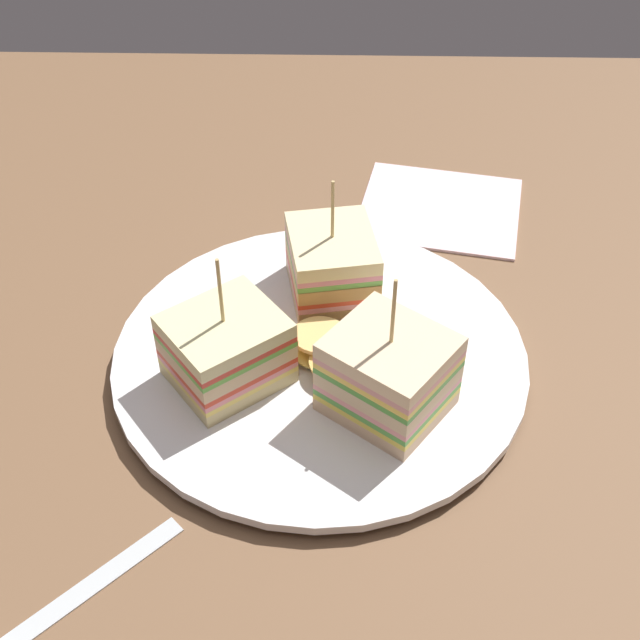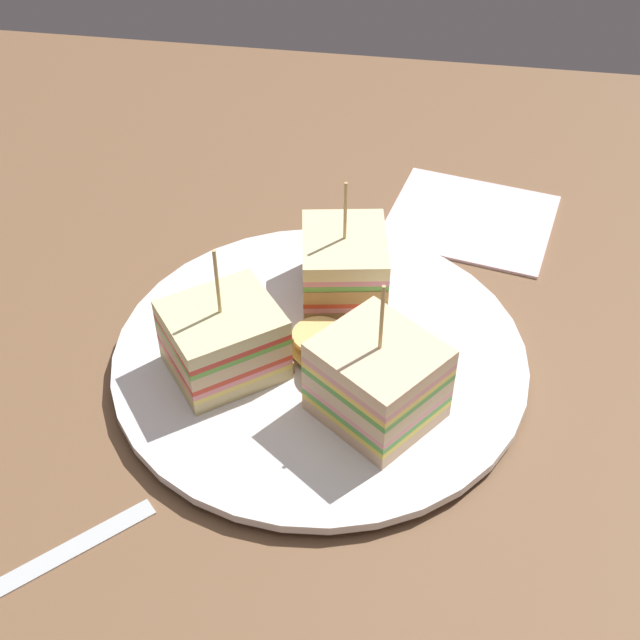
% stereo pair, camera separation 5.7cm
% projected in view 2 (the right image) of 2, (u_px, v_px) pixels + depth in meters
% --- Properties ---
extents(ground_plane, '(1.10, 0.98, 0.02)m').
position_uv_depth(ground_plane, '(320.00, 373.00, 0.61)').
color(ground_plane, brown).
extents(plate, '(0.29, 0.29, 0.01)m').
position_uv_depth(plate, '(320.00, 357.00, 0.60)').
color(plate, white).
rests_on(plate, ground_plane).
extents(sandwich_wedge_0, '(0.09, 0.09, 0.10)m').
position_uv_depth(sandwich_wedge_0, '(224.00, 340.00, 0.57)').
color(sandwich_wedge_0, '#D3BD80').
rests_on(sandwich_wedge_0, plate).
extents(sandwich_wedge_1, '(0.10, 0.09, 0.11)m').
position_uv_depth(sandwich_wedge_1, '(377.00, 380.00, 0.53)').
color(sandwich_wedge_1, beige).
rests_on(sandwich_wedge_1, plate).
extents(sandwich_wedge_2, '(0.07, 0.08, 0.10)m').
position_uv_depth(sandwich_wedge_2, '(344.00, 267.00, 0.62)').
color(sandwich_wedge_2, beige).
rests_on(sandwich_wedge_2, plate).
extents(chip_pile, '(0.07, 0.08, 0.02)m').
position_uv_depth(chip_pile, '(328.00, 347.00, 0.58)').
color(chip_pile, '#E2B25F').
rests_on(chip_pile, plate).
extents(napkin, '(0.16, 0.14, 0.01)m').
position_uv_depth(napkin, '(471.00, 218.00, 0.73)').
color(napkin, silver).
rests_on(napkin, ground_plane).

